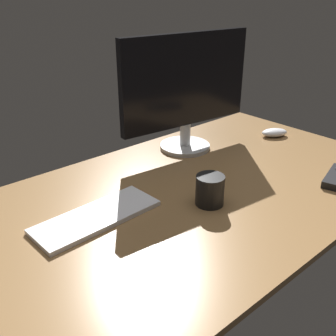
{
  "coord_description": "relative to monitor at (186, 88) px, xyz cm",
  "views": [
    {
      "loc": [
        -81.34,
        -75.63,
        61.0
      ],
      "look_at": [
        -7.41,
        7.98,
        8.0
      ],
      "focal_mm": 42.38,
      "sensor_mm": 36.0,
      "label": 1
    }
  ],
  "objects": [
    {
      "name": "computer_mouse",
      "position": [
        36.86,
        -15.33,
        -21.86
      ],
      "size": [
        12.5,
        10.6,
        3.26
      ],
      "primitive_type": "ellipsoid",
      "rotation": [
        0.0,
        0.0,
        -0.5
      ],
      "color": "silver",
      "rests_on": "desk"
    },
    {
      "name": "coffee_mug",
      "position": [
        -23.95,
        -35.33,
        -19.02
      ],
      "size": [
        8.29,
        8.29,
        8.93
      ],
      "primitive_type": "cylinder",
      "color": "black",
      "rests_on": "desk"
    },
    {
      "name": "desk",
      "position": [
        -17.87,
        -26.64,
        -24.49
      ],
      "size": [
        140.0,
        84.0,
        2.0
      ],
      "primitive_type": "cube",
      "color": "olive",
      "rests_on": "ground"
    },
    {
      "name": "media_remote",
      "position": [
        18.11,
        -52.18,
        -22.25
      ],
      "size": [
        17.47,
        9.39,
        3.83
      ],
      "rotation": [
        0.0,
        0.0,
        0.26
      ],
      "color": "black",
      "rests_on": "desk"
    },
    {
      "name": "monitor",
      "position": [
        0.0,
        0.0,
        0.0
      ],
      "size": [
        54.14,
        19.28,
        42.95
      ],
      "rotation": [
        0.0,
        0.0,
        -0.11
      ],
      "color": "silver",
      "rests_on": "desk"
    },
    {
      "name": "keyboard",
      "position": [
        -52.97,
        -20.56,
        -22.81
      ],
      "size": [
        35.58,
        14.41,
        1.35
      ],
      "primitive_type": "cube",
      "rotation": [
        0.0,
        0.0,
        0.03
      ],
      "color": "white",
      "rests_on": "desk"
    }
  ]
}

